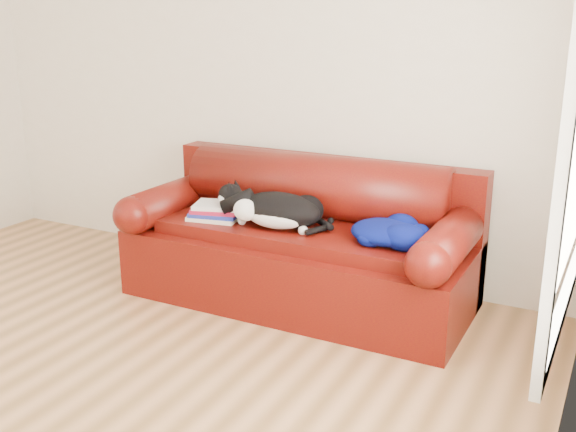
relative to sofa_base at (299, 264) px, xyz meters
The scene contains 7 objects.
ground 1.64m from the sofa_base, 112.70° to the right, with size 4.50×4.50×0.00m, color brown.
room_shell 2.12m from the sofa_base, 108.75° to the right, with size 4.52×4.02×2.61m.
sofa_base is the anchor object (origin of this frame).
sofa_back 0.39m from the sofa_base, 90.00° to the left, with size 2.10×1.01×0.88m.
book_stack 0.61m from the sofa_base, 164.10° to the right, with size 0.34×0.29×0.10m.
cat 0.40m from the sofa_base, 118.67° to the right, with size 0.74×0.46×0.27m.
blanket 0.69m from the sofa_base, ahead, with size 0.49×0.44×0.15m.
Camera 1 is at (2.38, -2.02, 1.72)m, focal length 42.00 mm.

